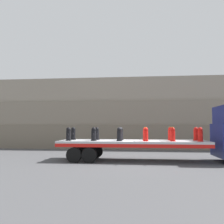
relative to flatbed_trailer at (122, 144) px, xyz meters
name	(u,v)px	position (x,y,z in m)	size (l,w,h in m)	color
ground_plane	(133,161)	(0.67, 0.00, -0.98)	(120.00, 120.00, 0.00)	#474749
rock_cliff	(135,114)	(0.67, 8.67, 2.31)	(60.00, 3.30, 6.59)	#706656
flatbed_trailer	(122,144)	(0.00, 0.00, 0.00)	(8.90, 2.57, 1.22)	#B2B2B7
fire_hydrant_black_near_0	(68,134)	(-3.18, -0.54, 0.63)	(0.36, 0.56, 0.81)	black
fire_hydrant_black_far_0	(73,134)	(-3.18, 0.54, 0.63)	(0.36, 0.56, 0.81)	black
fire_hydrant_black_near_1	(94,134)	(-1.64, -0.54, 0.63)	(0.36, 0.56, 0.81)	black
fire_hydrant_black_far_1	(97,134)	(-1.64, 0.54, 0.63)	(0.36, 0.56, 0.81)	black
fire_hydrant_black_near_2	(119,134)	(-0.10, -0.54, 0.63)	(0.36, 0.56, 0.81)	black
fire_hydrant_black_far_2	(121,134)	(-0.10, 0.54, 0.63)	(0.36, 0.56, 0.81)	black
fire_hydrant_red_near_3	(146,134)	(1.44, -0.54, 0.63)	(0.36, 0.56, 0.81)	red
fire_hydrant_red_far_3	(145,134)	(1.44, 0.54, 0.63)	(0.36, 0.56, 0.81)	red
fire_hydrant_red_near_4	(173,135)	(2.98, -0.54, 0.63)	(0.36, 0.56, 0.81)	red
fire_hydrant_red_far_4	(170,134)	(2.98, 0.54, 0.63)	(0.36, 0.56, 0.81)	red
fire_hydrant_red_near_5	(200,135)	(4.51, -0.54, 0.63)	(0.36, 0.56, 0.81)	red
fire_hydrant_red_far_5	(196,134)	(4.51, 0.54, 0.63)	(0.36, 0.56, 0.81)	red
cargo_strap_rear	(145,127)	(1.44, 0.00, 1.06)	(0.05, 2.67, 0.01)	yellow
cargo_strap_middle	(171,127)	(2.98, 0.00, 1.06)	(0.05, 2.67, 0.01)	yellow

